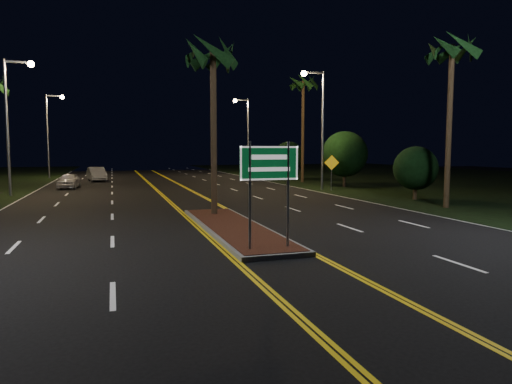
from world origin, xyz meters
name	(u,v)px	position (x,y,z in m)	size (l,w,h in m)	color
ground	(307,278)	(0.00, 0.00, 0.00)	(120.00, 120.00, 0.00)	black
grass_right	(488,182)	(30.00, 25.00, 0.00)	(40.00, 110.00, 0.01)	black
median_island	(234,227)	(0.00, 7.00, 0.08)	(2.25, 10.25, 0.17)	gray
highway_sign	(269,173)	(0.00, 2.80, 2.40)	(1.80, 0.08, 3.20)	gray
streetlight_left_mid	(13,111)	(-10.61, 24.00, 5.66)	(1.91, 0.44, 9.00)	gray
streetlight_left_far	(51,126)	(-10.61, 44.00, 5.66)	(1.91, 0.44, 9.00)	gray
streetlight_right_mid	(318,116)	(10.61, 22.00, 5.66)	(1.91, 0.44, 9.00)	gray
streetlight_right_far	(245,128)	(10.61, 42.00, 5.66)	(1.91, 0.44, 9.00)	gray
palm_median	(213,56)	(0.00, 10.50, 7.28)	(2.40, 2.40, 8.30)	#382819
palm_right_near	(452,50)	(12.50, 10.00, 8.21)	(2.40, 2.40, 9.30)	#382819
palm_right_far	(303,85)	(12.80, 30.00, 9.14)	(2.40, 2.40, 10.30)	#382819
shrub_near	(416,168)	(13.50, 14.00, 1.95)	(2.70, 2.70, 3.30)	#382819
shrub_mid	(345,154)	(14.00, 24.00, 2.73)	(3.78, 3.78, 4.62)	#382819
shrub_far	(289,157)	(13.80, 36.00, 2.34)	(3.24, 3.24, 3.96)	#382819
car_near	(69,179)	(-7.79, 29.48, 0.71)	(1.83, 4.28, 1.43)	#BBBBC2
car_far	(97,173)	(-5.93, 37.73, 0.79)	(2.04, 4.77, 1.59)	#B7BAC1
warning_sign	(332,167)	(11.47, 21.34, 1.75)	(1.08, 0.33, 2.67)	gray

